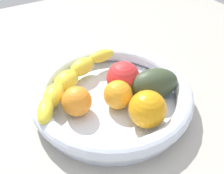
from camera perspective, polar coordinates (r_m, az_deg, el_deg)
The scene contains 8 objects.
kitchen_counter at distance 53.22cm, azimuth 0.00°, elevation -5.01°, with size 120.00×120.00×3.00cm, color #A5A096.
fruit_bowl at distance 50.55cm, azimuth 0.00°, elevation -1.85°, with size 30.87×30.87×4.68cm.
banana_draped_left at distance 51.92cm, azimuth -9.13°, elevation 1.41°, with size 15.63×21.91×4.67cm.
orange_front at distance 44.72cm, azimuth 7.79°, elevation -4.85°, with size 6.58×6.58×6.58cm, color orange.
orange_mid_left at distance 47.82cm, azimuth 1.07°, elevation -1.80°, with size 5.45×5.45×5.45cm, color orange.
orange_mid_right at distance 46.74cm, azimuth -7.55°, elevation -3.40°, with size 5.45×5.45×5.45cm, color orange.
tomato_red at distance 50.87cm, azimuth 2.47°, elevation 1.98°, with size 6.65×6.65×6.65cm, color red.
avocado_dark at distance 50.63cm, azimuth 9.10°, elevation 0.65°, with size 9.82×5.85×6.19cm, color #37442C.
Camera 1 is at (32.70, -19.17, 38.86)cm, focal length 41.68 mm.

